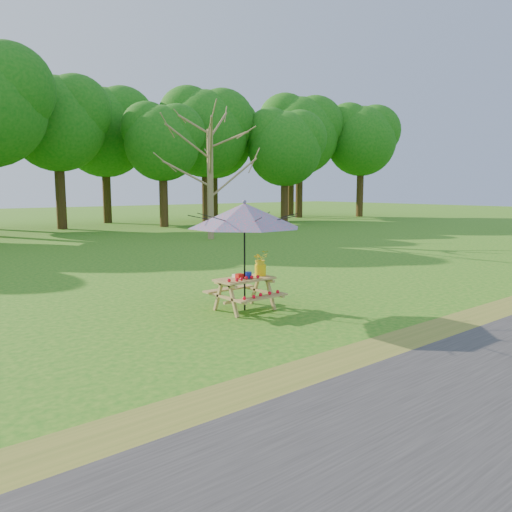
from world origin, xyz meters
TOP-DOWN VIEW (x-y plane):
  - ground at (0.00, 0.00)m, footprint 120.00×120.00m
  - drygrass_strip at (0.00, -2.80)m, footprint 120.00×1.20m
  - treeline at (0.00, 22.00)m, footprint 60.00×12.00m
  - bare_tree at (3.53, 13.16)m, footprint 8.37×8.37m
  - picnic_table at (-4.07, 0.68)m, footprint 1.20×1.32m
  - patio_umbrella at (-4.07, 0.68)m, footprint 3.03×3.03m
  - produce_bins at (-4.10, 0.70)m, footprint 0.30×0.35m
  - tomatoes_row at (-4.22, 0.50)m, footprint 0.77×0.13m
  - flower_bucket at (-3.63, 0.71)m, footprint 0.34×0.30m

SIDE VIEW (x-z plane):
  - ground at x=0.00m, z-range 0.00..0.00m
  - drygrass_strip at x=0.00m, z-range 0.00..0.01m
  - picnic_table at x=-4.07m, z-range -0.01..0.66m
  - tomatoes_row at x=-4.22m, z-range 0.67..0.74m
  - produce_bins at x=-4.10m, z-range 0.66..0.79m
  - flower_bucket at x=-3.63m, z-range 0.69..1.22m
  - patio_umbrella at x=-4.07m, z-range 0.82..3.08m
  - bare_tree at x=3.53m, z-range 1.32..13.59m
  - treeline at x=0.00m, z-range 0.00..16.00m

